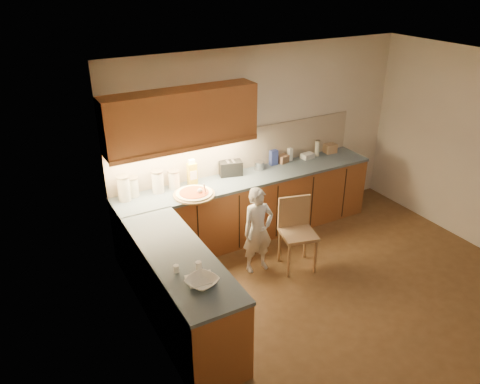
{
  "coord_description": "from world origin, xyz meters",
  "views": [
    {
      "loc": [
        -3.31,
        -3.34,
        3.56
      ],
      "look_at": [
        -0.8,
        1.2,
        1.0
      ],
      "focal_mm": 35.0,
      "sensor_mm": 36.0,
      "label": 1
    }
  ],
  "objects": [
    {
      "name": "oil_jug",
      "position": [
        -1.16,
        1.84,
        1.08
      ],
      "size": [
        0.12,
        0.09,
        0.36
      ],
      "rotation": [
        0.0,
        0.0,
        -0.04
      ],
      "color": "gold",
      "rests_on": "l_counter"
    },
    {
      "name": "blue_box",
      "position": [
        0.14,
        1.9,
        1.03
      ],
      "size": [
        0.11,
        0.08,
        0.22
      ],
      "primitive_type": "cube",
      "rotation": [
        0.0,
        0.0,
        -0.03
      ],
      "color": "#2F3E8F",
      "rests_on": "l_counter"
    },
    {
      "name": "l_counter",
      "position": [
        -0.92,
        1.25,
        0.46
      ],
      "size": [
        3.77,
        2.62,
        0.92
      ],
      "color": "#95542B",
      "rests_on": "ground"
    },
    {
      "name": "canister_d",
      "position": [
        -1.41,
        1.85,
        1.05
      ],
      "size": [
        0.15,
        0.15,
        0.25
      ],
      "rotation": [
        0.0,
        0.0,
        -0.04
      ],
      "color": "white",
      "rests_on": "l_counter"
    },
    {
      "name": "spice_jar_a",
      "position": [
        -2.08,
        0.14,
        0.96
      ],
      "size": [
        0.07,
        0.07,
        0.07
      ],
      "primitive_type": "cylinder",
      "rotation": [
        0.0,
        0.0,
        -0.35
      ],
      "color": "white",
      "rests_on": "l_counter"
    },
    {
      "name": "backsplash",
      "position": [
        -0.38,
        1.99,
        1.21
      ],
      "size": [
        3.75,
        0.02,
        0.58
      ],
      "primitive_type": "cube",
      "color": "#B8A68F",
      "rests_on": "l_counter"
    },
    {
      "name": "canister_a",
      "position": [
        -2.07,
        1.83,
        1.08
      ],
      "size": [
        0.16,
        0.16,
        0.33
      ],
      "rotation": [
        0.0,
        0.0,
        0.24
      ],
      "color": "beige",
      "rests_on": "l_counter"
    },
    {
      "name": "dough_cloth",
      "position": [
        -1.93,
        -0.09,
        0.93
      ],
      "size": [
        0.28,
        0.23,
        0.02
      ],
      "primitive_type": "cube",
      "rotation": [
        0.0,
        0.0,
        -0.11
      ],
      "color": "silver",
      "rests_on": "l_counter"
    },
    {
      "name": "child",
      "position": [
        -0.7,
        0.92,
        0.57
      ],
      "size": [
        0.42,
        0.29,
        1.13
      ],
      "primitive_type": "imported",
      "rotation": [
        0.0,
        0.0,
        -0.04
      ],
      "color": "silver",
      "rests_on": "ground"
    },
    {
      "name": "card_box_b",
      "position": [
        1.16,
        1.88,
        0.99
      ],
      "size": [
        0.18,
        0.15,
        0.14
      ],
      "primitive_type": "cube",
      "rotation": [
        0.0,
        0.0,
        -0.05
      ],
      "color": "tan",
      "rests_on": "l_counter"
    },
    {
      "name": "card_box_a",
      "position": [
        0.3,
        1.89,
        0.98
      ],
      "size": [
        0.18,
        0.15,
        0.11
      ],
      "primitive_type": "cube",
      "rotation": [
        0.0,
        0.0,
        0.28
      ],
      "color": "#996F52",
      "rests_on": "l_counter"
    },
    {
      "name": "spice_jar_b",
      "position": [
        -1.87,
        0.08,
        0.96
      ],
      "size": [
        0.08,
        0.08,
        0.08
      ],
      "primitive_type": "cylinder",
      "rotation": [
        0.0,
        0.0,
        -0.39
      ],
      "color": "white",
      "rests_on": "l_counter"
    },
    {
      "name": "wooden_chair",
      "position": [
        -0.22,
        0.77,
        0.54
      ],
      "size": [
        0.51,
        0.51,
        0.93
      ],
      "rotation": [
        0.0,
        0.0,
        -0.25
      ],
      "color": "tan",
      "rests_on": "ground"
    },
    {
      "name": "pizza_on_board",
      "position": [
        -1.27,
        1.53,
        0.94
      ],
      "size": [
        0.53,
        0.53,
        0.21
      ],
      "rotation": [
        0.0,
        0.0,
        -0.36
      ],
      "color": "tan",
      "rests_on": "l_counter"
    },
    {
      "name": "mixing_bowl",
      "position": [
        -1.95,
        -0.17,
        0.95
      ],
      "size": [
        0.37,
        0.37,
        0.07
      ],
      "primitive_type": "imported",
      "rotation": [
        0.0,
        0.0,
        0.4
      ],
      "color": "white",
      "rests_on": "l_counter"
    },
    {
      "name": "room",
      "position": [
        0.0,
        0.0,
        1.68
      ],
      "size": [
        4.54,
        4.5,
        2.62
      ],
      "color": "#55371D",
      "rests_on": "ground"
    },
    {
      "name": "white_bottle",
      "position": [
        0.43,
        1.91,
        1.02
      ],
      "size": [
        0.07,
        0.07,
        0.19
      ],
      "primitive_type": "cube",
      "rotation": [
        0.0,
        0.0,
        0.05
      ],
      "color": "white",
      "rests_on": "l_counter"
    },
    {
      "name": "flat_pack",
      "position": [
        0.72,
        1.86,
        0.96
      ],
      "size": [
        0.2,
        0.15,
        0.07
      ],
      "primitive_type": "cube",
      "rotation": [
        0.0,
        0.0,
        0.11
      ],
      "color": "silver",
      "rests_on": "l_counter"
    },
    {
      "name": "toaster",
      "position": [
        -0.58,
        1.88,
        1.02
      ],
      "size": [
        0.34,
        0.25,
        0.2
      ],
      "rotation": [
        0.0,
        0.0,
        -0.25
      ],
      "color": "black",
      "rests_on": "l_counter"
    },
    {
      "name": "upper_cabinets",
      "position": [
        -1.27,
        1.82,
        1.85
      ],
      "size": [
        1.95,
        0.36,
        0.73
      ],
      "color": "#95542B",
      "rests_on": "ground"
    },
    {
      "name": "tall_jar",
      "position": [
        0.9,
        1.87,
        1.04
      ],
      "size": [
        0.08,
        0.08,
        0.24
      ],
      "rotation": [
        0.0,
        0.0,
        0.41
      ],
      "color": "beige",
      "rests_on": "l_counter"
    },
    {
      "name": "steel_pot",
      "position": [
        -0.13,
        1.85,
        0.98
      ],
      "size": [
        0.15,
        0.15,
        0.12
      ],
      "color": "#AEAEB3",
      "rests_on": "l_counter"
    },
    {
      "name": "canister_c",
      "position": [
        -1.63,
        1.85,
        1.07
      ],
      "size": [
        0.16,
        0.16,
        0.3
      ],
      "rotation": [
        0.0,
        0.0,
        0.06
      ],
      "color": "white",
      "rests_on": "l_counter"
    },
    {
      "name": "canister_b",
      "position": [
        -1.94,
        1.89,
        1.05
      ],
      "size": [
        0.15,
        0.15,
        0.26
      ],
      "rotation": [
        0.0,
        0.0,
        0.17
      ],
      "color": "silver",
      "rests_on": "l_counter"
    }
  ]
}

